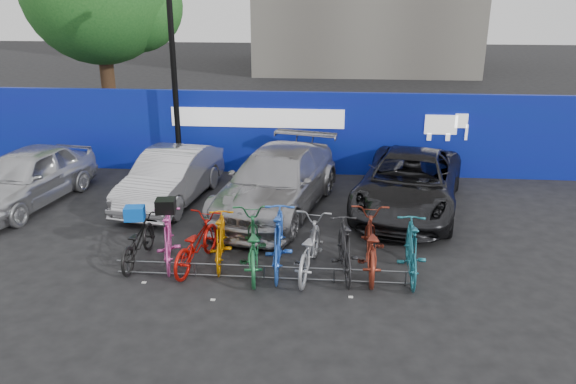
# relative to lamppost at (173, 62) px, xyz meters

# --- Properties ---
(ground) EXTENTS (100.00, 100.00, 0.00)m
(ground) POSITION_rel_lamppost_xyz_m (3.20, -5.40, -3.27)
(ground) COLOR black
(ground) RESTS_ON ground
(hoarding) EXTENTS (22.00, 0.18, 2.40)m
(hoarding) POSITION_rel_lamppost_xyz_m (3.21, 0.60, -2.07)
(hoarding) COLOR #0A2292
(hoarding) RESTS_ON ground
(lamppost) EXTENTS (0.25, 0.50, 6.11)m
(lamppost) POSITION_rel_lamppost_xyz_m (0.00, 0.00, 0.00)
(lamppost) COLOR black
(lamppost) RESTS_ON ground
(bike_rack) EXTENTS (5.60, 0.03, 0.30)m
(bike_rack) POSITION_rel_lamppost_xyz_m (3.20, -6.00, -3.11)
(bike_rack) COLOR #595B60
(bike_rack) RESTS_ON ground
(car_0) EXTENTS (2.34, 4.40, 1.43)m
(car_0) POSITION_rel_lamppost_xyz_m (-3.20, -2.54, -2.56)
(car_0) COLOR #BBBCC0
(car_0) RESTS_ON ground
(car_1) EXTENTS (1.98, 4.19, 1.33)m
(car_1) POSITION_rel_lamppost_xyz_m (0.35, -2.09, -2.61)
(car_1) COLOR #B6B6BB
(car_1) RESTS_ON ground
(car_2) EXTENTS (3.22, 5.43, 1.48)m
(car_2) POSITION_rel_lamppost_xyz_m (3.07, -2.44, -2.53)
(car_2) COLOR #9A999E
(car_2) RESTS_ON ground
(car_3) EXTENTS (3.38, 5.38, 1.39)m
(car_3) POSITION_rel_lamppost_xyz_m (6.27, -2.12, -2.58)
(car_3) COLOR black
(car_3) RESTS_ON ground
(bike_0) EXTENTS (0.63, 1.74, 0.91)m
(bike_0) POSITION_rel_lamppost_xyz_m (0.63, -5.47, -2.82)
(bike_0) COLOR black
(bike_0) RESTS_ON ground
(bike_1) EXTENTS (0.94, 1.86, 1.08)m
(bike_1) POSITION_rel_lamppost_xyz_m (1.25, -5.47, -2.73)
(bike_1) COLOR #DE49A4
(bike_1) RESTS_ON ground
(bike_2) EXTENTS (1.02, 1.94, 0.97)m
(bike_2) POSITION_rel_lamppost_xyz_m (1.82, -5.54, -2.79)
(bike_2) COLOR #AB0E08
(bike_2) RESTS_ON ground
(bike_3) EXTENTS (0.67, 1.74, 1.02)m
(bike_3) POSITION_rel_lamppost_xyz_m (2.28, -5.40, -2.76)
(bike_3) COLOR #CB7503
(bike_3) RESTS_ON ground
(bike_4) EXTENTS (1.05, 2.20, 1.11)m
(bike_4) POSITION_rel_lamppost_xyz_m (2.93, -5.62, -2.72)
(bike_4) COLOR #1E6738
(bike_4) RESTS_ON ground
(bike_5) EXTENTS (0.66, 2.05, 1.22)m
(bike_5) POSITION_rel_lamppost_xyz_m (3.43, -5.55, -2.66)
(bike_5) COLOR blue
(bike_5) RESTS_ON ground
(bike_6) EXTENTS (0.93, 2.05, 1.04)m
(bike_6) POSITION_rel_lamppost_xyz_m (4.01, -5.61, -2.75)
(bike_6) COLOR #9A9BA1
(bike_6) RESTS_ON ground
(bike_7) EXTENTS (0.70, 1.83, 1.07)m
(bike_7) POSITION_rel_lamppost_xyz_m (4.69, -5.63, -2.74)
(bike_7) COLOR #242426
(bike_7) RESTS_ON ground
(bike_8) EXTENTS (0.76, 2.12, 1.11)m
(bike_8) POSITION_rel_lamppost_xyz_m (5.17, -5.43, -2.72)
(bike_8) COLOR maroon
(bike_8) RESTS_ON ground
(bike_9) EXTENTS (0.59, 1.87, 1.12)m
(bike_9) POSITION_rel_lamppost_xyz_m (5.92, -5.62, -2.71)
(bike_9) COLOR #1B6676
(bike_9) RESTS_ON ground
(cargo_crate) EXTENTS (0.41, 0.34, 0.27)m
(cargo_crate) POSITION_rel_lamppost_xyz_m (0.63, -5.47, -2.23)
(cargo_crate) COLOR blue
(cargo_crate) RESTS_ON bike_0
(cargo_topcase) EXTENTS (0.40, 0.37, 0.27)m
(cargo_topcase) POSITION_rel_lamppost_xyz_m (1.25, -5.47, -2.06)
(cargo_topcase) COLOR black
(cargo_topcase) RESTS_ON bike_1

